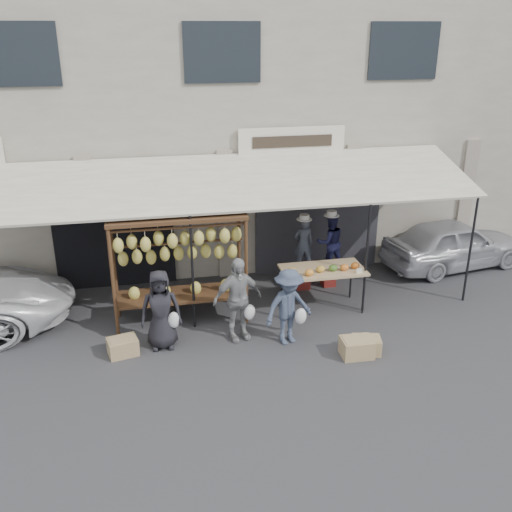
{
  "coord_description": "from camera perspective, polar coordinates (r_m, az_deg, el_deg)",
  "views": [
    {
      "loc": [
        -1.81,
        -8.79,
        5.51
      ],
      "look_at": [
        0.28,
        1.4,
        1.3
      ],
      "focal_mm": 40.0,
      "sensor_mm": 36.0,
      "label": 1
    }
  ],
  "objects": [
    {
      "name": "vendor_right",
      "position": [
        12.76,
        7.43,
        1.38
      ],
      "size": [
        0.67,
        0.54,
        1.3
      ],
      "primitive_type": "imported",
      "rotation": [
        0.0,
        0.0,
        3.21
      ],
      "color": "#1C1D42",
      "rests_on": "stool_right"
    },
    {
      "name": "banana_rack",
      "position": [
        10.98,
        -7.76,
        0.81
      ],
      "size": [
        2.6,
        0.9,
        2.24
      ],
      "color": "#372313",
      "rests_on": "ground_plane"
    },
    {
      "name": "crate_near_a",
      "position": [
        10.48,
        10.05,
        -8.99
      ],
      "size": [
        0.57,
        0.44,
        0.34
      ],
      "primitive_type": "cube",
      "rotation": [
        0.0,
        0.0,
        -0.03
      ],
      "color": "tan",
      "rests_on": "ground_plane"
    },
    {
      "name": "sedan",
      "position": [
        14.64,
        19.16,
        1.19
      ],
      "size": [
        3.73,
        2.0,
        1.21
      ],
      "primitive_type": "imported",
      "rotation": [
        0.0,
        0.0,
        1.74
      ],
      "color": "#A7A7AC",
      "rests_on": "ground_plane"
    },
    {
      "name": "vendor_left",
      "position": [
        12.58,
        4.76,
        1.19
      ],
      "size": [
        0.45,
        0.3,
        1.21
      ],
      "primitive_type": "imported",
      "rotation": [
        0.0,
        0.0,
        3.12
      ],
      "color": "#373C47",
      "rests_on": "stool_left"
    },
    {
      "name": "crate_far",
      "position": [
        10.64,
        -13.18,
        -8.82
      ],
      "size": [
        0.59,
        0.5,
        0.31
      ],
      "primitive_type": "cube",
      "rotation": [
        0.0,
        0.0,
        0.23
      ],
      "color": "tan",
      "rests_on": "ground_plane"
    },
    {
      "name": "awning",
      "position": [
        11.59,
        -2.22,
        7.34
      ],
      "size": [
        10.0,
        2.35,
        2.92
      ],
      "color": "silver",
      "rests_on": "ground_plane"
    },
    {
      "name": "customer_mid",
      "position": [
        10.57,
        -1.87,
        -4.34
      ],
      "size": [
        1.02,
        0.61,
        1.64
      ],
      "primitive_type": "imported",
      "rotation": [
        0.0,
        0.0,
        0.24
      ],
      "color": "gray",
      "rests_on": "ground_plane"
    },
    {
      "name": "shophouse",
      "position": [
        15.5,
        -4.99,
        15.06
      ],
      "size": [
        24.0,
        6.15,
        7.3
      ],
      "color": "#ACA694",
      "rests_on": "ground_plane"
    },
    {
      "name": "stool_left",
      "position": [
        12.89,
        4.64,
        -2.25
      ],
      "size": [
        0.33,
        0.33,
        0.44
      ],
      "primitive_type": "cube",
      "rotation": [
        0.0,
        0.0,
        0.03
      ],
      "color": "maroon",
      "rests_on": "ground_plane"
    },
    {
      "name": "crate_near_b",
      "position": [
        10.62,
        10.99,
        -8.75
      ],
      "size": [
        0.57,
        0.48,
        0.3
      ],
      "primitive_type": "cube",
      "rotation": [
        0.0,
        0.0,
        -0.23
      ],
      "color": "tan",
      "rests_on": "ground_plane"
    },
    {
      "name": "stool_right",
      "position": [
        13.08,
        7.25,
        -2.11
      ],
      "size": [
        0.36,
        0.36,
        0.4
      ],
      "primitive_type": "cube",
      "rotation": [
        0.0,
        0.0,
        0.32
      ],
      "color": "maroon",
      "rests_on": "ground_plane"
    },
    {
      "name": "produce_table",
      "position": [
        11.7,
        6.76,
        -1.48
      ],
      "size": [
        1.7,
        0.9,
        1.04
      ],
      "color": "tan",
      "rests_on": "ground_plane"
    },
    {
      "name": "ground_plane",
      "position": [
        10.53,
        0.03,
        -9.52
      ],
      "size": [
        90.0,
        90.0,
        0.0
      ],
      "primitive_type": "plane",
      "color": "#2D2D30"
    },
    {
      "name": "customer_left",
      "position": [
        10.46,
        -9.51,
        -5.32
      ],
      "size": [
        0.75,
        0.49,
        1.51
      ],
      "primitive_type": "imported",
      "rotation": [
        0.0,
        0.0,
        -0.02
      ],
      "color": "black",
      "rests_on": "ground_plane"
    },
    {
      "name": "customer_right",
      "position": [
        10.48,
        3.28,
        -5.1
      ],
      "size": [
        1.08,
        0.82,
        1.48
      ],
      "primitive_type": "imported",
      "rotation": [
        0.0,
        0.0,
        0.32
      ],
      "color": "#3B455B",
      "rests_on": "ground_plane"
    }
  ]
}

